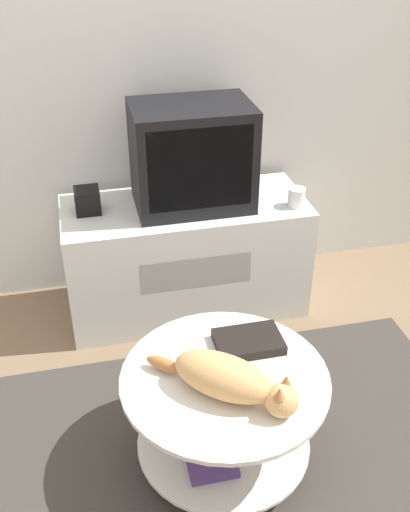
{
  "coord_description": "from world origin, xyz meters",
  "views": [
    {
      "loc": [
        -0.4,
        -1.45,
        1.84
      ],
      "look_at": [
        0.04,
        0.44,
        0.62
      ],
      "focal_mm": 42.0,
      "sensor_mm": 36.0,
      "label": 1
    }
  ],
  "objects_px": {
    "tv": "(192,156)",
    "dvd_box": "(248,342)",
    "speaker": "(87,201)",
    "cat": "(230,379)"
  },
  "relations": [
    {
      "from": "tv",
      "to": "dvd_box",
      "type": "height_order",
      "value": "tv"
    },
    {
      "from": "speaker",
      "to": "dvd_box",
      "type": "height_order",
      "value": "speaker"
    },
    {
      "from": "speaker",
      "to": "cat",
      "type": "bearing_deg",
      "value": -71.7
    },
    {
      "from": "dvd_box",
      "to": "cat",
      "type": "xyz_separation_m",
      "value": [
        -0.13,
        -0.22,
        0.05
      ]
    },
    {
      "from": "tv",
      "to": "speaker",
      "type": "distance_m",
      "value": 0.51
    },
    {
      "from": "speaker",
      "to": "tv",
      "type": "bearing_deg",
      "value": -3.15
    },
    {
      "from": "tv",
      "to": "dvd_box",
      "type": "distance_m",
      "value": 0.93
    },
    {
      "from": "tv",
      "to": "cat",
      "type": "xyz_separation_m",
      "value": [
        -0.11,
        -1.08,
        -0.31
      ]
    },
    {
      "from": "speaker",
      "to": "dvd_box",
      "type": "relative_size",
      "value": 0.47
    },
    {
      "from": "tv",
      "to": "cat",
      "type": "bearing_deg",
      "value": -95.79
    }
  ]
}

